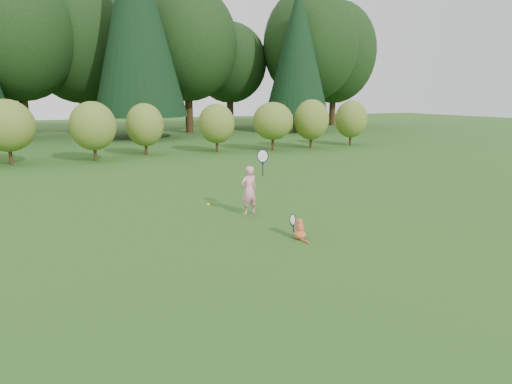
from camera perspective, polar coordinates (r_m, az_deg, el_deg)
name	(u,v)px	position (r m, az deg, el deg)	size (l,w,h in m)	color
ground	(262,232)	(9.25, 0.85, -5.35)	(100.00, 100.00, 0.00)	#244A14
shrub_row	(151,127)	(21.37, -13.83, 8.42)	(28.00, 3.00, 2.80)	#5D7624
woodland_backdrop	(119,24)	(31.56, -17.82, 20.59)	(48.00, 10.00, 15.00)	black
child	(249,189)	(10.49, -0.89, 0.39)	(0.71, 0.49, 1.79)	pink
cat	(300,228)	(8.82, 5.83, -4.80)	(0.39, 0.61, 0.60)	#C04725
tennis_ball	(208,204)	(8.47, -6.40, -1.64)	(0.07, 0.07, 0.07)	#9BC317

